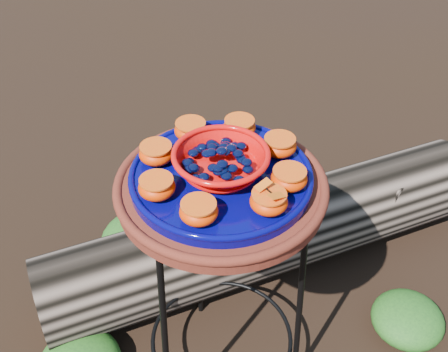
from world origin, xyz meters
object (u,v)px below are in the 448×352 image
object	(u,v)px
cobalt_plate	(221,178)
red_bowl	(221,163)
plant_stand	(221,293)
driftwood_log	(268,233)
terracotta_saucer	(221,189)

from	to	relation	value
cobalt_plate	red_bowl	bearing A→B (deg)	0.00
plant_stand	red_bowl	xyz separation A→B (m)	(0.00, 0.00, 0.44)
red_bowl	driftwood_log	world-z (taller)	red_bowl
terracotta_saucer	cobalt_plate	world-z (taller)	cobalt_plate
terracotta_saucer	red_bowl	world-z (taller)	red_bowl
terracotta_saucer	driftwood_log	bearing A→B (deg)	50.76
terracotta_saucer	red_bowl	bearing A→B (deg)	0.00
red_bowl	terracotta_saucer	bearing A→B (deg)	0.00
plant_stand	red_bowl	distance (m)	0.44
plant_stand	driftwood_log	size ratio (longest dim) A/B	0.45
plant_stand	red_bowl	world-z (taller)	red_bowl
cobalt_plate	driftwood_log	world-z (taller)	cobalt_plate
cobalt_plate	driftwood_log	distance (m)	0.75
plant_stand	cobalt_plate	world-z (taller)	cobalt_plate
plant_stand	cobalt_plate	bearing A→B (deg)	0.00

